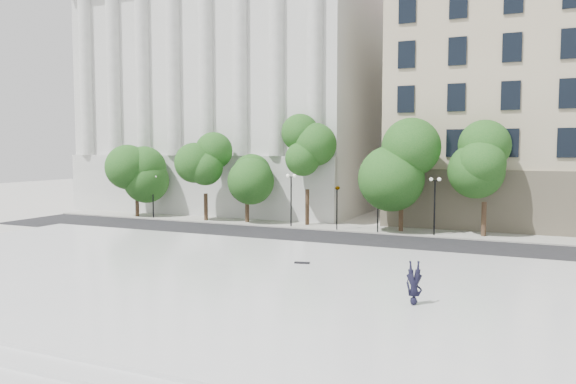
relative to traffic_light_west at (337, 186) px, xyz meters
The scene contains 12 objects.
ground 22.60m from the traffic_light_west, 88.35° to the right, with size 160.00×160.00×0.00m, color #ADACA4.
plaza 19.61m from the traffic_light_west, 88.10° to the right, with size 44.00×22.00×0.45m, color silver.
street 5.66m from the traffic_light_west, 81.53° to the right, with size 60.00×8.00×0.02m, color black.
far_sidewalk 4.00m from the traffic_light_west, 69.35° to the left, with size 60.00×4.00×0.12m, color #ADAB9F.
building_west 24.86m from the traffic_light_west, 135.15° to the left, with size 31.50×27.65×25.60m.
traffic_light_west is the anchor object (origin of this frame).
traffic_light_east 3.38m from the traffic_light_west, ahead, with size 0.96×1.86×4.24m.
person_lying 23.20m from the traffic_light_west, 63.09° to the right, with size 0.64×0.42×1.75m, color black.
skateboard 15.62m from the traffic_light_west, 77.85° to the right, with size 0.83×0.21×0.08m, color black.
plaza_steps 31.41m from the traffic_light_west, 88.82° to the right, with size 44.00×3.00×0.30m.
street_trees 2.31m from the traffic_light_west, 137.26° to the left, with size 46.12×5.21×7.78m.
lamp_posts 1.41m from the traffic_light_west, 13.73° to the left, with size 39.05×0.28×4.54m.
Camera 1 is at (14.19, -20.35, 6.69)m, focal length 35.00 mm.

